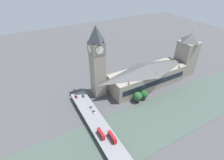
# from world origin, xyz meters

# --- Properties ---
(ground_plane) EXTENTS (600.00, 600.00, 0.00)m
(ground_plane) POSITION_xyz_m (0.00, 0.00, 0.00)
(ground_plane) COLOR #4C4C4F
(river_water) EXTENTS (51.20, 360.00, 0.30)m
(river_water) POSITION_xyz_m (-31.60, 0.00, 0.15)
(river_water) COLOR #47564C
(river_water) RESTS_ON ground_plane
(parliament_hall) EXTENTS (27.87, 90.91, 27.39)m
(parliament_hall) POSITION_xyz_m (16.70, -8.00, 13.59)
(parliament_hall) COLOR gray
(parliament_hall) RESTS_ON ground_plane
(clock_tower) EXTENTS (13.75, 13.75, 74.82)m
(clock_tower) POSITION_xyz_m (29.27, 47.72, 40.29)
(clock_tower) COLOR gray
(clock_tower) RESTS_ON ground_plane
(victoria_tower) EXTENTS (19.94, 19.94, 55.44)m
(victoria_tower) POSITION_xyz_m (16.76, -67.43, 25.72)
(victoria_tower) COLOR gray
(victoria_tower) RESTS_ON ground_plane
(road_bridge) EXTENTS (134.39, 15.15, 5.30)m
(road_bridge) POSITION_xyz_m (-31.60, 69.56, 4.26)
(road_bridge) COLOR slate
(road_bridge) RESTS_ON ground_plane
(double_decker_bus_lead) EXTENTS (10.74, 2.52, 4.98)m
(double_decker_bus_lead) POSITION_xyz_m (-34.16, 66.58, 8.03)
(double_decker_bus_lead) COLOR red
(double_decker_bus_lead) RESTS_ON road_bridge
(double_decker_bus_mid) EXTENTS (10.07, 2.55, 4.71)m
(double_decker_bus_mid) POSITION_xyz_m (-26.99, 72.55, 7.89)
(double_decker_bus_mid) COLOR red
(double_decker_bus_mid) RESTS_ON road_bridge
(car_northbound_lead) EXTENTS (4.70, 1.91, 1.47)m
(car_northbound_lead) POSITION_xyz_m (28.85, 73.45, 6.03)
(car_northbound_lead) COLOR maroon
(car_northbound_lead) RESTS_ON road_bridge
(car_northbound_mid) EXTENTS (4.32, 1.78, 1.42)m
(car_northbound_mid) POSITION_xyz_m (6.62, 66.62, 6.00)
(car_northbound_mid) COLOR silver
(car_northbound_mid) RESTS_ON road_bridge
(car_northbound_tail) EXTENTS (3.87, 1.92, 1.41)m
(car_northbound_tail) POSITION_xyz_m (26.31, 66.75, 5.99)
(car_northbound_tail) COLOR #2D5638
(car_northbound_tail) RESTS_ON road_bridge
(car_southbound_lead) EXTENTS (4.78, 1.82, 1.41)m
(car_southbound_lead) POSITION_xyz_m (0.18, 66.66, 6.00)
(car_southbound_lead) COLOR silver
(car_southbound_lead) RESTS_ON road_bridge
(tree_embankment_near) EXTENTS (8.56, 8.56, 9.97)m
(tree_embankment_near) POSITION_xyz_m (-1.59, 10.45, 5.69)
(tree_embankment_near) COLOR brown
(tree_embankment_near) RESTS_ON ground_plane
(tree_embankment_mid) EXTENTS (9.33, 9.33, 11.39)m
(tree_embankment_mid) POSITION_xyz_m (-2.26, 18.98, 6.71)
(tree_embankment_mid) COLOR brown
(tree_embankment_mid) RESTS_ON ground_plane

